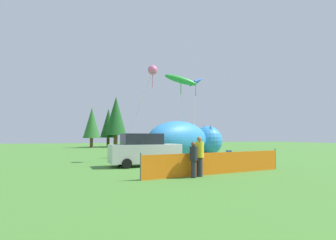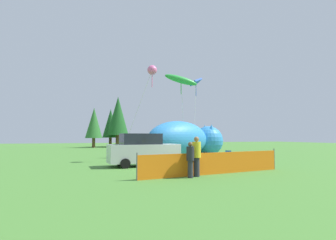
{
  "view_description": "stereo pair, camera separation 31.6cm",
  "coord_description": "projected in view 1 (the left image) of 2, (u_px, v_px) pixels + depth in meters",
  "views": [
    {
      "loc": [
        -6.22,
        -14.85,
        1.85
      ],
      "look_at": [
        1.07,
        5.71,
        3.21
      ],
      "focal_mm": 28.0,
      "sensor_mm": 36.0,
      "label": 1
    },
    {
      "loc": [
        -5.92,
        -14.96,
        1.85
      ],
      "look_at": [
        1.07,
        5.71,
        3.21
      ],
      "focal_mm": 28.0,
      "sensor_mm": 36.0,
      "label": 2
    }
  ],
  "objects": [
    {
      "name": "horizon_tree_east",
      "position": [
        92.0,
        123.0,
        42.65
      ],
      "size": [
        2.73,
        2.73,
        6.52
      ],
      "color": "brown",
      "rests_on": "ground"
    },
    {
      "name": "spectator_in_yellow_shirt",
      "position": [
        200.0,
        155.0,
        12.07
      ],
      "size": [
        0.4,
        0.4,
        1.83
      ],
      "color": "#2D2D38",
      "rests_on": "ground"
    },
    {
      "name": "inflatable_cat",
      "position": [
        186.0,
        141.0,
        23.01
      ],
      "size": [
        8.83,
        6.17,
        3.14
      ],
      "rotation": [
        0.0,
        0.0,
        0.46
      ],
      "color": "#338CD8",
      "rests_on": "ground"
    },
    {
      "name": "spectator_in_black_shirt",
      "position": [
        194.0,
        158.0,
        11.71
      ],
      "size": [
        0.35,
        0.35,
        1.6
      ],
      "color": "#2D2D38",
      "rests_on": "ground"
    },
    {
      "name": "kite_blue_box",
      "position": [
        196.0,
        83.0,
        24.04
      ],
      "size": [
        1.38,
        1.87,
        7.21
      ],
      "color": "silver",
      "rests_on": "ground"
    },
    {
      "name": "kite_pink_octopus",
      "position": [
        152.0,
        71.0,
        19.54
      ],
      "size": [
        2.59,
        1.6,
        7.16
      ],
      "color": "silver",
      "rests_on": "ground"
    },
    {
      "name": "horizon_tree_mid",
      "position": [
        116.0,
        116.0,
        44.53
      ],
      "size": [
        3.62,
        3.62,
        8.64
      ],
      "color": "brown",
      "rests_on": "ground"
    },
    {
      "name": "safety_fence",
      "position": [
        218.0,
        163.0,
        12.84
      ],
      "size": [
        8.12,
        1.24,
        1.16
      ],
      "rotation": [
        0.0,
        0.0,
        0.15
      ],
      "color": "orange",
      "rests_on": "ground"
    },
    {
      "name": "parked_car",
      "position": [
        144.0,
        150.0,
        16.27
      ],
      "size": [
        4.43,
        2.03,
        2.02
      ],
      "rotation": [
        0.0,
        0.0,
        0.05
      ],
      "color": "#B7BCC1",
      "rests_on": "ground"
    },
    {
      "name": "kite_green_fish",
      "position": [
        181.0,
        80.0,
        23.31
      ],
      "size": [
        3.1,
        2.78,
        7.58
      ],
      "color": "silver",
      "rests_on": "ground"
    },
    {
      "name": "ground_plane",
      "position": [
        183.0,
        167.0,
        15.93
      ],
      "size": [
        120.0,
        120.0,
        0.0
      ],
      "primitive_type": "plane",
      "color": "#477F33"
    },
    {
      "name": "folding_chair",
      "position": [
        228.0,
        155.0,
        18.06
      ],
      "size": [
        0.63,
        0.63,
        0.87
      ],
      "rotation": [
        0.0,
        0.0,
        -2.62
      ],
      "color": "#1959A5",
      "rests_on": "ground"
    },
    {
      "name": "horizon_tree_west",
      "position": [
        108.0,
        123.0,
        46.77
      ],
      "size": [
        2.83,
        2.83,
        6.75
      ],
      "color": "brown",
      "rests_on": "ground"
    }
  ]
}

